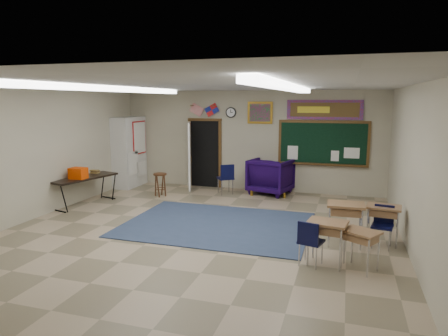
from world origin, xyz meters
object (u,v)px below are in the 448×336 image
(student_desk_front_left, at_px, (345,222))
(wingback_armchair, at_px, (271,176))
(student_desk_front_right, at_px, (383,223))
(folding_table, at_px, (85,190))
(wooden_stool, at_px, (160,184))

(student_desk_front_left, bearing_deg, wingback_armchair, 117.07)
(wingback_armchair, height_order, student_desk_front_right, wingback_armchair)
(folding_table, relative_size, wooden_stool, 2.85)
(student_desk_front_left, xyz_separation_m, folding_table, (-6.55, 1.09, -0.05))
(student_desk_front_right, bearing_deg, wingback_armchair, 136.35)
(student_desk_front_left, xyz_separation_m, wooden_stool, (-5.07, 2.53, -0.11))
(student_desk_front_right, bearing_deg, student_desk_front_left, -148.04)
(wingback_armchair, relative_size, folding_table, 0.61)
(student_desk_front_right, bearing_deg, folding_table, -178.47)
(student_desk_front_right, relative_size, folding_table, 0.39)
(folding_table, bearing_deg, student_desk_front_left, 4.85)
(wingback_armchair, distance_m, student_desk_front_right, 4.50)
(wingback_armchair, xyz_separation_m, student_desk_front_right, (2.81, -3.51, -0.11))
(student_desk_front_left, distance_m, student_desk_front_right, 0.76)
(student_desk_front_right, xyz_separation_m, folding_table, (-7.24, 0.78, -0.01))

